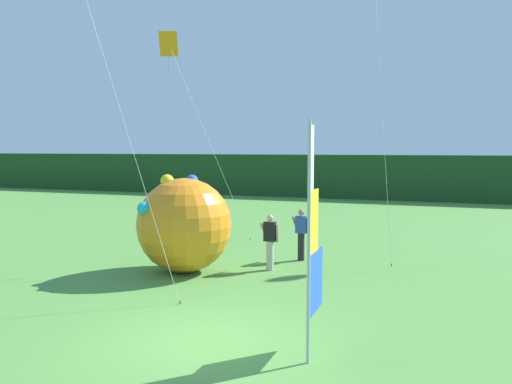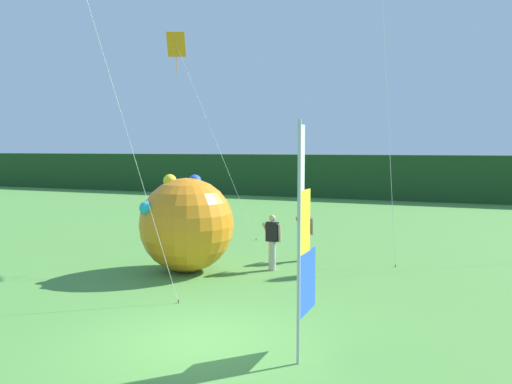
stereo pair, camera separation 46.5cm
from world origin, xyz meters
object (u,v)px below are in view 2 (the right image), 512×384
object	(u,v)px
person_mid_field	(305,233)
inflatable_balloon	(187,225)
banner_flag	(304,246)
kite_orange_diamond_1	(179,52)
person_near_banner	(272,241)

from	to	relation	value
person_mid_field	inflatable_balloon	distance (m)	3.97
banner_flag	person_mid_field	distance (m)	7.99
banner_flag	kite_orange_diamond_1	distance (m)	15.01
person_mid_field	kite_orange_diamond_1	distance (m)	9.91
person_mid_field	inflatable_balloon	world-z (taller)	inflatable_balloon
banner_flag	inflatable_balloon	size ratio (longest dim) A/B	1.43
banner_flag	person_near_banner	distance (m)	6.66
person_near_banner	banner_flag	bearing A→B (deg)	-64.81
person_near_banner	kite_orange_diamond_1	bearing A→B (deg)	141.05
person_mid_field	kite_orange_diamond_1	xyz separation A→B (m)	(-6.49, 3.19, 6.77)
banner_flag	person_near_banner	xyz separation A→B (m)	(-2.80, 5.95, -1.08)
person_mid_field	banner_flag	bearing A→B (deg)	-73.30
person_mid_field	person_near_banner	bearing A→B (deg)	-107.69
kite_orange_diamond_1	banner_flag	bearing A→B (deg)	-50.86
kite_orange_diamond_1	person_mid_field	bearing A→B (deg)	-26.17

